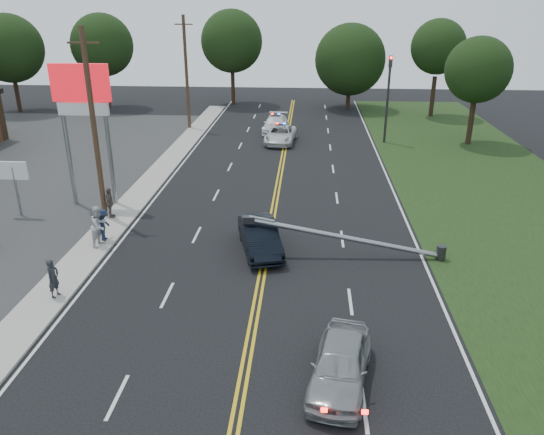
# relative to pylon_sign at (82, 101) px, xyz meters

# --- Properties ---
(ground) EXTENTS (120.00, 120.00, 0.00)m
(ground) POSITION_rel_pylon_sign_xyz_m (10.50, -14.00, -6.00)
(ground) COLOR black
(ground) RESTS_ON ground
(sidewalk) EXTENTS (1.80, 70.00, 0.12)m
(sidewalk) POSITION_rel_pylon_sign_xyz_m (2.10, -4.00, -5.94)
(sidewalk) COLOR #A6A096
(sidewalk) RESTS_ON ground
(grass_verge) EXTENTS (12.00, 80.00, 0.01)m
(grass_verge) POSITION_rel_pylon_sign_xyz_m (24.00, -4.00, -5.99)
(grass_verge) COLOR black
(grass_verge) RESTS_ON ground
(centerline_yellow) EXTENTS (0.36, 80.00, 0.00)m
(centerline_yellow) POSITION_rel_pylon_sign_xyz_m (10.50, -4.00, -5.99)
(centerline_yellow) COLOR gold
(centerline_yellow) RESTS_ON ground
(pylon_sign) EXTENTS (3.20, 0.35, 8.00)m
(pylon_sign) POSITION_rel_pylon_sign_xyz_m (0.00, 0.00, 0.00)
(pylon_sign) COLOR gray
(pylon_sign) RESTS_ON ground
(small_sign) EXTENTS (1.60, 0.14, 3.10)m
(small_sign) POSITION_rel_pylon_sign_xyz_m (-3.50, -2.00, -3.66)
(small_sign) COLOR gray
(small_sign) RESTS_ON ground
(traffic_signal) EXTENTS (0.28, 0.41, 7.05)m
(traffic_signal) POSITION_rel_pylon_sign_xyz_m (18.80, 16.00, -1.79)
(traffic_signal) COLOR #2D2D30
(traffic_signal) RESTS_ON ground
(fallen_streetlight) EXTENTS (9.36, 0.44, 1.91)m
(fallen_streetlight) POSITION_rel_pylon_sign_xyz_m (14.69, -6.00, -5.08)
(fallen_streetlight) COLOR #2D2D30
(fallen_streetlight) RESTS_ON ground
(utility_pole_mid) EXTENTS (1.60, 0.28, 10.00)m
(utility_pole_mid) POSITION_rel_pylon_sign_xyz_m (1.30, -2.00, -0.91)
(utility_pole_mid) COLOR #382619
(utility_pole_mid) RESTS_ON ground
(utility_pole_far) EXTENTS (1.60, 0.28, 10.00)m
(utility_pole_far) POSITION_rel_pylon_sign_xyz_m (1.30, 20.00, -0.91)
(utility_pole_far) COLOR #382619
(utility_pole_far) RESTS_ON ground
(tree_4) EXTENTS (6.95, 6.95, 10.01)m
(tree_4) POSITION_rel_pylon_sign_xyz_m (-18.75, 26.94, 0.53)
(tree_4) COLOR black
(tree_4) RESTS_ON ground
(tree_5) EXTENTS (6.58, 6.58, 10.00)m
(tree_5) POSITION_rel_pylon_sign_xyz_m (-9.94, 29.81, 0.70)
(tree_5) COLOR black
(tree_5) RESTS_ON ground
(tree_6) EXTENTS (6.82, 6.82, 10.35)m
(tree_6) POSITION_rel_pylon_sign_xyz_m (3.65, 32.98, 0.93)
(tree_6) COLOR black
(tree_6) RESTS_ON ground
(tree_7) EXTENTS (7.57, 7.57, 9.01)m
(tree_7) POSITION_rel_pylon_sign_xyz_m (16.70, 31.27, -0.78)
(tree_7) COLOR black
(tree_7) RESTS_ON ground
(tree_8) EXTENTS (5.38, 5.38, 9.57)m
(tree_8) POSITION_rel_pylon_sign_xyz_m (25.04, 27.56, 0.86)
(tree_8) COLOR black
(tree_8) RESTS_ON ground
(tree_9) EXTENTS (5.20, 5.20, 8.61)m
(tree_9) POSITION_rel_pylon_sign_xyz_m (25.75, 16.03, -0.00)
(tree_9) COLOR black
(tree_9) RESTS_ON ground
(crashed_sedan) EXTENTS (2.66, 4.75, 1.48)m
(crashed_sedan) POSITION_rel_pylon_sign_xyz_m (10.20, -5.62, -5.26)
(crashed_sedan) COLOR black
(crashed_sedan) RESTS_ON ground
(waiting_sedan) EXTENTS (2.44, 4.46, 1.44)m
(waiting_sedan) POSITION_rel_pylon_sign_xyz_m (13.52, -14.89, -5.28)
(waiting_sedan) COLOR gray
(waiting_sedan) RESTS_ON ground
(emergency_a) EXTENTS (2.70, 5.14, 1.38)m
(emergency_a) POSITION_rel_pylon_sign_xyz_m (10.07, 15.25, -5.31)
(emergency_a) COLOR silver
(emergency_a) RESTS_ON ground
(emergency_b) EXTENTS (2.29, 5.08, 1.45)m
(emergency_b) POSITION_rel_pylon_sign_xyz_m (9.39, 19.25, -5.27)
(emergency_b) COLOR white
(emergency_b) RESTS_ON ground
(bystander_a) EXTENTS (0.49, 0.65, 1.62)m
(bystander_a) POSITION_rel_pylon_sign_xyz_m (2.43, -10.56, -5.07)
(bystander_a) COLOR #26282E
(bystander_a) RESTS_ON sidewalk
(bystander_b) EXTENTS (0.98, 1.13, 2.00)m
(bystander_b) POSITION_rel_pylon_sign_xyz_m (2.48, -5.73, -4.88)
(bystander_b) COLOR #BBBBC0
(bystander_b) RESTS_ON sidewalk
(bystander_c) EXTENTS (0.68, 1.08, 1.60)m
(bystander_c) POSITION_rel_pylon_sign_xyz_m (2.45, -5.14, -5.08)
(bystander_c) COLOR #17213A
(bystander_c) RESTS_ON sidewalk
(bystander_d) EXTENTS (0.60, 1.04, 1.68)m
(bystander_d) POSITION_rel_pylon_sign_xyz_m (1.73, -2.23, -5.04)
(bystander_d) COLOR #61504D
(bystander_d) RESTS_ON sidewalk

